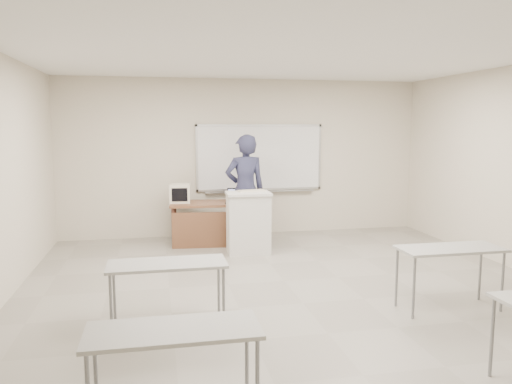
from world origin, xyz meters
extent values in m
cube|color=gray|center=(0.00, 0.00, -0.01)|extent=(7.00, 8.00, 0.01)
cube|color=white|center=(0.30, 3.97, 1.50)|extent=(2.40, 0.03, 1.20)
cube|color=#B7BABC|center=(0.30, 3.97, 2.12)|extent=(2.48, 0.04, 0.04)
cube|color=#B7BABC|center=(0.30, 3.97, 0.88)|extent=(2.48, 0.04, 0.04)
cube|color=#B7BABC|center=(-0.92, 3.97, 1.50)|extent=(0.04, 0.04, 1.28)
cube|color=#B7BABC|center=(1.52, 3.97, 1.50)|extent=(0.04, 0.04, 1.28)
cube|color=#B7BABC|center=(0.30, 3.92, 0.84)|extent=(2.16, 0.07, 0.02)
cube|color=#9A9B96|center=(-1.60, -0.50, 0.71)|extent=(1.20, 0.50, 0.03)
cylinder|color=slate|center=(-2.15, -0.70, 0.35)|extent=(0.03, 0.03, 0.70)
cylinder|color=slate|center=(-1.05, -0.70, 0.35)|extent=(0.03, 0.03, 0.70)
cylinder|color=slate|center=(-2.15, -0.30, 0.35)|extent=(0.03, 0.03, 0.70)
cylinder|color=slate|center=(-1.05, -0.30, 0.35)|extent=(0.03, 0.03, 0.70)
cube|color=#9A9B96|center=(1.60, -0.50, 0.71)|extent=(1.20, 0.50, 0.03)
cylinder|color=slate|center=(1.05, -0.70, 0.35)|extent=(0.03, 0.03, 0.70)
cylinder|color=slate|center=(2.15, -0.70, 0.35)|extent=(0.03, 0.03, 0.70)
cylinder|color=slate|center=(1.05, -0.30, 0.35)|extent=(0.03, 0.03, 0.70)
cylinder|color=slate|center=(2.15, -0.30, 0.35)|extent=(0.03, 0.03, 0.70)
cube|color=#9A9B96|center=(-1.60, -2.20, 0.71)|extent=(1.20, 0.50, 0.03)
cylinder|color=slate|center=(-2.15, -2.00, 0.35)|extent=(0.03, 0.03, 0.70)
cylinder|color=slate|center=(-1.05, -2.00, 0.35)|extent=(0.03, 0.03, 0.70)
cylinder|color=slate|center=(1.05, -2.00, 0.35)|extent=(0.03, 0.03, 0.70)
cube|color=brown|center=(-0.72, 3.30, 0.73)|extent=(1.46, 0.73, 0.04)
cube|color=brown|center=(-0.72, 2.95, 0.32)|extent=(1.39, 0.03, 0.63)
cylinder|color=#3D2018|center=(-1.39, 2.99, 0.35)|extent=(0.06, 0.06, 0.71)
cylinder|color=#3D2018|center=(-0.05, 2.99, 0.35)|extent=(0.06, 0.06, 0.71)
cylinder|color=#3D2018|center=(-1.39, 3.61, 0.35)|extent=(0.06, 0.06, 0.71)
cylinder|color=#3D2018|center=(-0.05, 3.61, 0.35)|extent=(0.06, 0.06, 0.71)
cube|color=silver|center=(-0.20, 2.50, 0.49)|extent=(0.69, 0.49, 0.98)
cube|color=silver|center=(-0.20, 2.50, 1.00)|extent=(0.73, 0.53, 0.04)
cube|color=beige|center=(-1.27, 3.45, 0.91)|extent=(0.34, 0.36, 0.32)
cube|color=beige|center=(-1.27, 3.25, 0.91)|extent=(0.36, 0.04, 0.34)
cube|color=black|center=(-1.27, 3.23, 0.91)|extent=(0.27, 0.01, 0.23)
cube|color=black|center=(-0.32, 3.12, 0.76)|extent=(0.34, 0.25, 0.02)
cube|color=black|center=(-0.32, 3.11, 0.77)|extent=(0.28, 0.14, 0.01)
cube|color=black|center=(-0.32, 3.27, 0.88)|extent=(0.34, 0.07, 0.23)
cube|color=#8A9BE3|center=(-0.32, 3.26, 0.89)|extent=(0.29, 0.05, 0.18)
ellipsoid|color=#9E9FA6|center=(-0.17, 3.35, 0.77)|extent=(0.10, 0.07, 0.04)
cube|color=beige|center=(-0.13, 2.58, 1.04)|extent=(0.47, 0.23, 0.03)
imported|color=black|center=(-0.14, 3.13, 0.98)|extent=(0.75, 0.52, 1.96)
camera|label=1|loc=(-1.69, -5.52, 2.11)|focal=35.00mm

